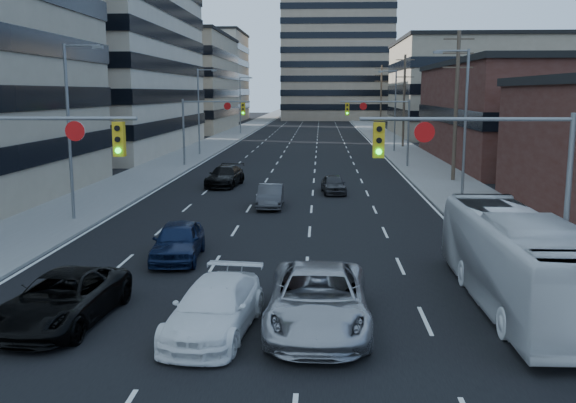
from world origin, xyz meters
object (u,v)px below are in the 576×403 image
at_px(white_van, 215,308).
at_px(silver_suv, 318,299).
at_px(transit_bus, 517,260).
at_px(sedan_blue, 178,241).
at_px(black_pickup, 63,299).

bearing_deg(white_van, silver_suv, 17.64).
xyz_separation_m(silver_suv, transit_bus, (6.13, 2.20, 0.63)).
height_order(silver_suv, transit_bus, transit_bus).
xyz_separation_m(silver_suv, sedan_blue, (-5.62, 7.28, -0.09)).
bearing_deg(sedan_blue, black_pickup, -106.84).
relative_size(silver_suv, transit_bus, 0.58).
xyz_separation_m(black_pickup, transit_bus, (13.50, 2.21, 0.74)).
bearing_deg(black_pickup, silver_suv, 4.58).
relative_size(transit_bus, sedan_blue, 2.37).
relative_size(black_pickup, silver_suv, 0.87).
height_order(white_van, transit_bus, transit_bus).
height_order(black_pickup, silver_suv, silver_suv).
distance_m(silver_suv, sedan_blue, 9.20).
bearing_deg(sedan_blue, silver_suv, -55.67).
distance_m(silver_suv, transit_bus, 6.55).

